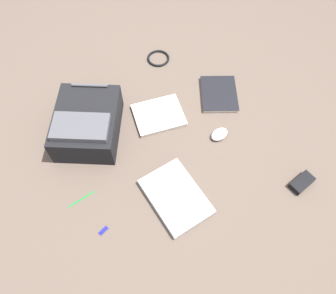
{
  "coord_description": "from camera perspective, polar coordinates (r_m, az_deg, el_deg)",
  "views": [
    {
      "loc": [
        -0.71,
        0.51,
        1.52
      ],
      "look_at": [
        -0.01,
        -0.02,
        0.02
      ],
      "focal_mm": 35.63,
      "sensor_mm": 36.0,
      "label": 1
    }
  ],
  "objects": [
    {
      "name": "pen_black",
      "position": [
        1.68,
        -14.57,
        -8.58
      ],
      "size": [
        0.01,
        0.14,
        0.01
      ],
      "primitive_type": "cylinder",
      "rotation": [
        1.57,
        0.0,
        -0.04
      ],
      "color": "#198C33",
      "rests_on": "ground_plane"
    },
    {
      "name": "power_brick",
      "position": [
        1.78,
        21.93,
        -5.66
      ],
      "size": [
        0.07,
        0.12,
        0.03
      ],
      "primitive_type": "cube",
      "rotation": [
        0.0,
        0.0,
        0.03
      ],
      "color": "black",
      "rests_on": "ground_plane"
    },
    {
      "name": "laptop",
      "position": [
        1.62,
        1.31,
        -8.45
      ],
      "size": [
        0.35,
        0.26,
        0.03
      ],
      "color": "#929296",
      "rests_on": "ground_plane"
    },
    {
      "name": "computer_mouse",
      "position": [
        1.8,
        8.78,
        2.17
      ],
      "size": [
        0.07,
        0.1,
        0.04
      ],
      "primitive_type": "ellipsoid",
      "rotation": [
        0.0,
        0.0,
        0.02
      ],
      "color": "silver",
      "rests_on": "ground_plane"
    },
    {
      "name": "cable_coil",
      "position": [
        2.15,
        -1.67,
        14.93
      ],
      "size": [
        0.14,
        0.14,
        0.01
      ],
      "primitive_type": "torus",
      "color": "black",
      "rests_on": "ground_plane"
    },
    {
      "name": "book_manual",
      "position": [
        1.98,
        8.71,
        8.96
      ],
      "size": [
        0.33,
        0.31,
        0.02
      ],
      "color": "silver",
      "rests_on": "ground_plane"
    },
    {
      "name": "book_red",
      "position": [
        1.86,
        -1.61,
        5.45
      ],
      "size": [
        0.29,
        0.32,
        0.02
      ],
      "color": "silver",
      "rests_on": "ground_plane"
    },
    {
      "name": "usb_stick",
      "position": [
        1.61,
        -11.01,
        -13.84
      ],
      "size": [
        0.03,
        0.05,
        0.01
      ],
      "primitive_type": "cube",
      "rotation": [
        0.0,
        0.0,
        0.16
      ],
      "color": "#191999",
      "rests_on": "ground_plane"
    },
    {
      "name": "backpack",
      "position": [
        1.79,
        -13.67,
        3.93
      ],
      "size": [
        0.51,
        0.5,
        0.2
      ],
      "color": "black",
      "rests_on": "ground_plane"
    },
    {
      "name": "ground_plane",
      "position": [
        1.75,
        -0.51,
        -0.47
      ],
      "size": [
        3.9,
        3.9,
        0.0
      ],
      "primitive_type": "plane",
      "color": "brown"
    }
  ]
}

